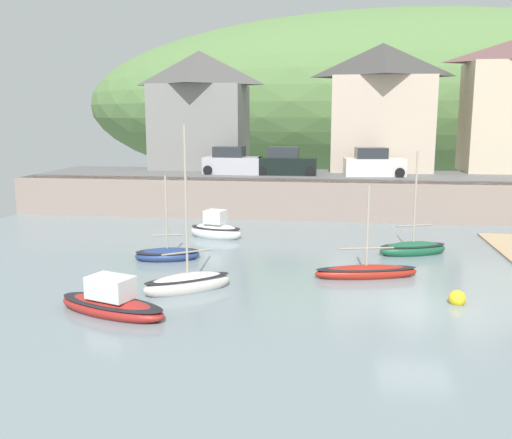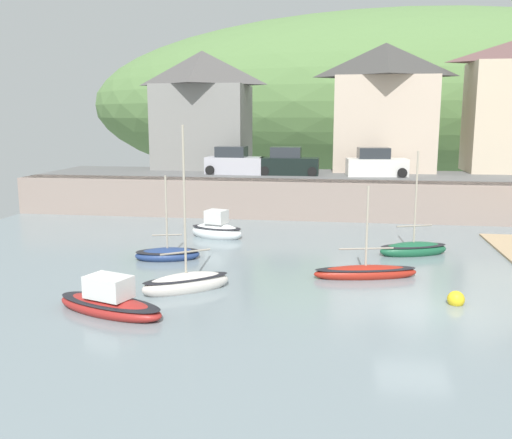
% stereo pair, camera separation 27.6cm
% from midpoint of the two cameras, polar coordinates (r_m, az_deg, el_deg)
% --- Properties ---
extents(quay_seawall, '(48.00, 9.40, 2.40)m').
position_cam_midpoint_polar(quay_seawall, '(36.96, 12.18, 2.19)').
color(quay_seawall, gray).
rests_on(quay_seawall, ground).
extents(hillside_backdrop, '(80.00, 44.00, 22.33)m').
position_cam_midpoint_polar(hillside_backdrop, '(74.64, 14.36, 11.10)').
color(hillside_backdrop, '#5A8146').
rests_on(hillside_backdrop, ground).
extents(waterfront_building_left, '(7.30, 6.07, 9.05)m').
position_cam_midpoint_polar(waterfront_building_left, '(45.50, -5.83, 11.01)').
color(waterfront_building_left, gray).
rests_on(waterfront_building_left, ground).
extents(waterfront_building_centre, '(7.61, 5.88, 9.38)m').
position_cam_midpoint_polar(waterfront_building_centre, '(44.32, 12.30, 11.06)').
color(waterfront_building_centre, beige).
rests_on(waterfront_building_centre, ground).
extents(sailboat_nearest_shore, '(3.21, 2.15, 4.00)m').
position_cam_midpoint_polar(sailboat_nearest_shore, '(26.31, -9.21, -3.48)').
color(sailboat_nearest_shore, navy).
rests_on(sailboat_nearest_shore, ground).
extents(sailboat_far_left, '(3.55, 2.26, 5.07)m').
position_cam_midpoint_polar(sailboat_far_left, '(27.88, 15.23, -2.84)').
color(sailboat_far_left, '#1A5939').
rests_on(sailboat_far_left, ground).
extents(sailboat_blue_trim, '(4.37, 1.93, 3.90)m').
position_cam_midpoint_polar(sailboat_blue_trim, '(23.54, 10.70, -5.19)').
color(sailboat_blue_trim, '#A22317').
rests_on(sailboat_blue_trim, ground).
extents(dinghy_open_wooden, '(3.34, 2.76, 6.37)m').
position_cam_midpoint_polar(dinghy_open_wooden, '(21.45, -7.27, -6.36)').
color(dinghy_open_wooden, silver).
rests_on(dinghy_open_wooden, ground).
extents(fishing_boat_green, '(3.23, 2.12, 1.71)m').
position_cam_midpoint_polar(fishing_boat_green, '(30.65, -4.34, -1.04)').
color(fishing_boat_green, white).
rests_on(fishing_boat_green, ground).
extents(rowboat_small_beached, '(4.43, 2.69, 1.42)m').
position_cam_midpoint_polar(rowboat_small_beached, '(19.62, -14.74, -8.18)').
color(rowboat_small_beached, '#A12521').
rests_on(rowboat_small_beached, ground).
extents(parked_car_near_slipway, '(4.19, 1.94, 1.95)m').
position_cam_midpoint_polar(parked_car_near_slipway, '(40.52, -2.63, 5.75)').
color(parked_car_near_slipway, '#B3B3BD').
rests_on(parked_car_near_slipway, ground).
extents(parked_car_by_wall, '(4.12, 1.82, 1.95)m').
position_cam_midpoint_polar(parked_car_by_wall, '(39.99, 2.88, 5.68)').
color(parked_car_by_wall, black).
rests_on(parked_car_by_wall, ground).
extents(parked_car_end_of_row, '(4.26, 2.14, 1.95)m').
position_cam_midpoint_polar(parked_car_end_of_row, '(39.91, 11.57, 5.48)').
color(parked_car_end_of_row, silver).
rests_on(parked_car_end_of_row, ground).
extents(mooring_buoy, '(0.60, 0.60, 0.60)m').
position_cam_midpoint_polar(mooring_buoy, '(21.14, 19.26, -7.53)').
color(mooring_buoy, yellow).
rests_on(mooring_buoy, ground).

